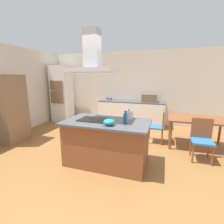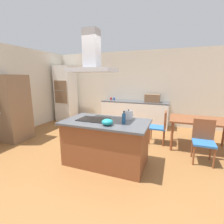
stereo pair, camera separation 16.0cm
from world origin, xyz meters
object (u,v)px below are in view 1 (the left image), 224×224
Objects in this scene: refrigerator at (7,109)px; countertop_microwave at (149,98)px; olive_oil_bottle at (125,118)px; coffee_mug_red at (108,99)px; tea_kettle at (129,115)px; chair_facing_island at (202,137)px; wall_oven_stack at (62,94)px; coffee_mug_blue at (111,99)px; dining_table at (197,122)px; range_hood at (92,59)px; mixing_bowl at (109,122)px; chair_at_left_end at (159,124)px; cooktop at (94,120)px.

countertop_microwave is at bearing 36.59° from refrigerator.
coffee_mug_red is at bearing 115.54° from olive_oil_bottle.
olive_oil_bottle is at bearing -92.82° from countertop_microwave.
tea_kettle is 0.26× the size of chair_facing_island.
wall_oven_stack is 5.16m from chair_facing_island.
coffee_mug_blue is 0.06× the size of dining_table.
range_hood is at bearing -77.84° from coffee_mug_blue.
range_hood is (-0.42, 0.26, 1.14)m from mixing_bowl.
coffee_mug_red reaches higher than chair_at_left_end.
refrigerator reaches higher than countertop_microwave.
olive_oil_bottle reaches higher than coffee_mug_blue.
dining_table is at bearing 0.00° from chair_at_left_end.
olive_oil_bottle is at bearing -5.51° from range_hood.
mixing_bowl is 2.35× the size of coffee_mug_red.
mixing_bowl reaches higher than dining_table.
dining_table is at bearing 13.85° from refrigerator.
tea_kettle is 2.57m from countertop_microwave.
olive_oil_bottle reaches higher than mixing_bowl.
countertop_microwave reaches higher than chair_at_left_end.
chair_facing_island is (1.34, -2.08, -0.53)m from countertop_microwave.
range_hood is (-2.16, -1.47, 1.43)m from dining_table.
cooktop is 0.43× the size of dining_table.
coffee_mug_red is at bearing 118.45° from tea_kettle.
coffee_mug_blue is 3.55m from chair_facing_island.
chair_facing_island is (2.79, -2.14, -0.44)m from coffee_mug_blue.
chair_facing_island is (2.92, -2.13, -0.44)m from coffee_mug_red.
countertop_microwave is at bearing 133.52° from dining_table.
dining_table is (1.49, 1.53, -0.34)m from olive_oil_bottle.
cooktop is at bearing 0.00° from range_hood.
wall_oven_stack is at bearing 134.71° from range_hood.
olive_oil_bottle is at bearing -66.52° from coffee_mug_blue.
countertop_microwave is at bearing 86.44° from tea_kettle.
coffee_mug_blue is (-1.29, 2.63, -0.04)m from tea_kettle.
cooktop is 1.20m from range_hood.
chair_at_left_end is at bearing 64.63° from mixing_bowl.
countertop_microwave is at bearing 74.14° from cooktop.
tea_kettle reaches higher than coffee_mug_red.
olive_oil_bottle is at bearing -5.65° from refrigerator.
mixing_bowl reaches higher than chair_facing_island.
coffee_mug_red reaches higher than dining_table.
cooktop is 0.74m from tea_kettle.
tea_kettle is 0.10× the size of wall_oven_stack.
wall_oven_stack reaches higher than chair_facing_island.
coffee_mug_red is 1.00× the size of coffee_mug_blue.
countertop_microwave is at bearing 3.89° from wall_oven_stack.
coffee_mug_red is 1.89m from wall_oven_stack.
chair_facing_island is at bearing -37.50° from coffee_mug_blue.
refrigerator reaches higher than olive_oil_bottle.
coffee_mug_blue is (0.13, 0.01, 0.00)m from coffee_mug_red.
countertop_microwave is at bearing 106.80° from chair_at_left_end.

